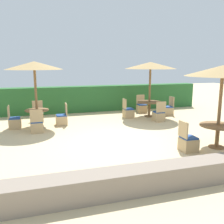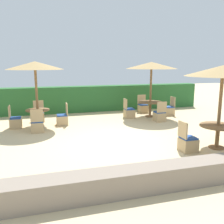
{
  "view_description": "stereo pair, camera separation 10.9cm",
  "coord_description": "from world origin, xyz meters",
  "views": [
    {
      "loc": [
        -2.52,
        -7.72,
        2.63
      ],
      "look_at": [
        0.0,
        0.6,
        0.9
      ],
      "focal_mm": 40.0,
      "sensor_mm": 36.0,
      "label": 1
    },
    {
      "loc": [
        -2.41,
        -7.75,
        2.63
      ],
      "look_at": [
        0.0,
        0.6,
        0.9
      ],
      "focal_mm": 40.0,
      "sensor_mm": 36.0,
      "label": 2
    }
  ],
  "objects": [
    {
      "name": "hedge_row",
      "position": [
        0.0,
        5.56,
        0.69
      ],
      "size": [
        13.0,
        0.7,
        1.38
      ],
      "primitive_type": "cube",
      "color": "#28602D",
      "rests_on": "ground_plane"
    },
    {
      "name": "patio_chair_back_right_south",
      "position": [
        2.73,
        2.27,
        0.26
      ],
      "size": [
        0.46,
        0.46,
        0.93
      ],
      "color": "tan",
      "rests_on": "ground_plane"
    },
    {
      "name": "patio_chair_back_right_east",
      "position": [
        3.82,
        3.39,
        0.26
      ],
      "size": [
        0.46,
        0.46,
        0.93
      ],
      "rotation": [
        0.0,
        0.0,
        1.57
      ],
      "color": "tan",
      "rests_on": "ground_plane"
    },
    {
      "name": "stone_border",
      "position": [
        0.0,
        -3.32,
        0.25
      ],
      "size": [
        10.0,
        0.56,
        0.51
      ],
      "primitive_type": "cube",
      "color": "gray",
      "rests_on": "ground_plane"
    },
    {
      "name": "ground_plane",
      "position": [
        0.0,
        0.0,
        0.0
      ],
      "size": [
        40.0,
        40.0,
        0.0
      ],
      "primitive_type": "plane",
      "color": "#D1BA8C"
    },
    {
      "name": "patio_chair_back_right_west",
      "position": [
        1.66,
        3.38,
        0.26
      ],
      "size": [
        0.46,
        0.46,
        0.93
      ],
      "rotation": [
        0.0,
        0.0,
        -1.57
      ],
      "color": "tan",
      "rests_on": "ground_plane"
    },
    {
      "name": "parasol_back_left",
      "position": [
        -2.56,
        2.86,
        2.5
      ],
      "size": [
        2.29,
        2.29,
        2.68
      ],
      "color": "brown",
      "rests_on": "ground_plane"
    },
    {
      "name": "patio_chair_front_right_west",
      "position": [
        1.74,
        -1.53,
        0.26
      ],
      "size": [
        0.46,
        0.46,
        0.93
      ],
      "rotation": [
        0.0,
        0.0,
        -1.57
      ],
      "color": "tan",
      "rests_on": "ground_plane"
    },
    {
      "name": "patio_chair_back_left_east",
      "position": [
        -1.56,
        2.84,
        0.26
      ],
      "size": [
        0.46,
        0.46,
        0.93
      ],
      "rotation": [
        0.0,
        0.0,
        1.57
      ],
      "color": "tan",
      "rests_on": "ground_plane"
    },
    {
      "name": "parasol_front_right",
      "position": [
        2.81,
        -1.5,
        2.37
      ],
      "size": [
        2.23,
        2.23,
        2.55
      ],
      "color": "brown",
      "rests_on": "ground_plane"
    },
    {
      "name": "patio_chair_back_right_north",
      "position": [
        2.81,
        4.38,
        0.26
      ],
      "size": [
        0.46,
        0.46,
        0.93
      ],
      "rotation": [
        0.0,
        0.0,
        3.14
      ],
      "color": "tan",
      "rests_on": "ground_plane"
    },
    {
      "name": "patio_chair_back_left_north",
      "position": [
        -2.53,
        3.79,
        0.26
      ],
      "size": [
        0.46,
        0.46,
        0.93
      ],
      "rotation": [
        0.0,
        0.0,
        3.14
      ],
      "color": "tan",
      "rests_on": "ground_plane"
    },
    {
      "name": "round_table_back_right",
      "position": [
        2.76,
        3.35,
        0.6
      ],
      "size": [
        1.15,
        1.15,
        0.74
      ],
      "color": "brown",
      "rests_on": "ground_plane"
    },
    {
      "name": "patio_chair_back_left_south",
      "position": [
        -2.59,
        1.92,
        0.26
      ],
      "size": [
        0.46,
        0.46,
        0.93
      ],
      "color": "tan",
      "rests_on": "ground_plane"
    },
    {
      "name": "patio_chair_back_left_west",
      "position": [
        -3.46,
        2.82,
        0.26
      ],
      "size": [
        0.46,
        0.46,
        0.93
      ],
      "rotation": [
        0.0,
        0.0,
        -1.57
      ],
      "color": "tan",
      "rests_on": "ground_plane"
    },
    {
      "name": "round_table_back_left",
      "position": [
        -2.56,
        2.86,
        0.54
      ],
      "size": [
        0.96,
        0.96,
        0.72
      ],
      "color": "brown",
      "rests_on": "ground_plane"
    },
    {
      "name": "parasol_back_right",
      "position": [
        2.76,
        3.35,
        2.48
      ],
      "size": [
        2.46,
        2.46,
        2.66
      ],
      "color": "brown",
      "rests_on": "ground_plane"
    },
    {
      "name": "round_table_front_right",
      "position": [
        2.81,
        -1.5,
        0.58
      ],
      "size": [
        1.12,
        1.12,
        0.73
      ],
      "color": "brown",
      "rests_on": "ground_plane"
    }
  ]
}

